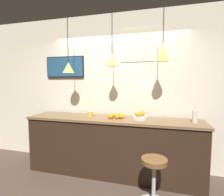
% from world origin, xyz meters
% --- Properties ---
extents(back_wall, '(8.00, 0.06, 2.90)m').
position_xyz_m(back_wall, '(0.00, 1.08, 1.45)').
color(back_wall, beige).
rests_on(back_wall, ground_plane).
extents(service_counter, '(3.01, 0.61, 1.00)m').
position_xyz_m(service_counter, '(0.00, 0.66, 0.50)').
color(service_counter, black).
rests_on(service_counter, ground_plane).
extents(bar_stool, '(0.42, 0.42, 0.64)m').
position_xyz_m(bar_stool, '(0.74, 0.02, 0.40)').
color(bar_stool, '#B7B7BC').
rests_on(bar_stool, ground_plane).
extents(fruit_bowl, '(0.23, 0.23, 0.14)m').
position_xyz_m(fruit_bowl, '(0.48, 0.68, 1.05)').
color(fruit_bowl, beige).
rests_on(fruit_bowl, service_counter).
extents(orange_pile, '(0.29, 0.25, 0.08)m').
position_xyz_m(orange_pile, '(0.08, 0.69, 1.04)').
color(orange_pile, orange).
rests_on(orange_pile, service_counter).
extents(juice_bottle, '(0.08, 0.08, 0.24)m').
position_xyz_m(juice_bottle, '(1.31, 0.67, 1.10)').
color(juice_bottle, silver).
rests_on(juice_bottle, service_counter).
extents(spread_jar, '(0.10, 0.10, 0.10)m').
position_xyz_m(spread_jar, '(-0.40, 0.67, 1.05)').
color(spread_jar, gold).
rests_on(spread_jar, service_counter).
extents(pendant_lamp_left, '(0.21, 0.21, 1.02)m').
position_xyz_m(pendant_lamp_left, '(-0.82, 0.66, 1.88)').
color(pendant_lamp_left, black).
extents(pendant_lamp_middle, '(0.18, 0.18, 0.92)m').
position_xyz_m(pendant_lamp_middle, '(0.00, 0.66, 1.99)').
color(pendant_lamp_middle, black).
extents(pendant_lamp_right, '(0.19, 0.19, 0.86)m').
position_xyz_m(pendant_lamp_right, '(0.82, 0.66, 2.08)').
color(pendant_lamp_right, black).
extents(mounted_tv, '(0.82, 0.04, 0.42)m').
position_xyz_m(mounted_tv, '(-1.10, 1.03, 1.93)').
color(mounted_tv, black).
extents(hanging_menu_board, '(0.24, 0.01, 0.17)m').
position_xyz_m(hanging_menu_board, '(0.55, 0.43, 1.60)').
color(hanging_menu_board, white).
extents(wall_poster, '(0.61, 0.01, 0.59)m').
position_xyz_m(wall_poster, '(0.38, 1.04, 2.28)').
color(wall_poster, beige).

